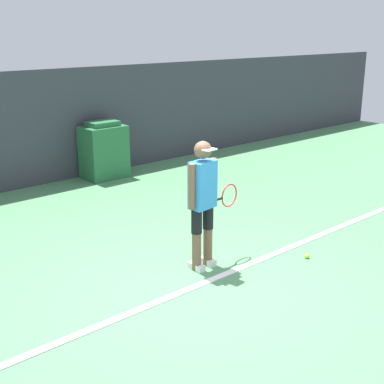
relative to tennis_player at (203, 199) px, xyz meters
The scene contains 6 objects.
ground_plane 1.10m from the tennis_player, 132.36° to the right, with size 24.00×24.00×0.00m, color #518C5B.
back_wall 4.97m from the tennis_player, 94.60° to the left, with size 24.00×0.10×2.23m.
court_baseline 1.07m from the tennis_player, 137.57° to the right, with size 21.60×0.10×0.01m.
tennis_player is the anchor object (origin of this frame).
tennis_ball 1.69m from the tennis_player, 30.88° to the right, with size 0.07×0.07×0.07m.
covered_chair 4.76m from the tennis_player, 72.95° to the left, with size 0.86×0.63×1.17m.
Camera 1 is at (-3.91, -4.26, 3.00)m, focal length 50.00 mm.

